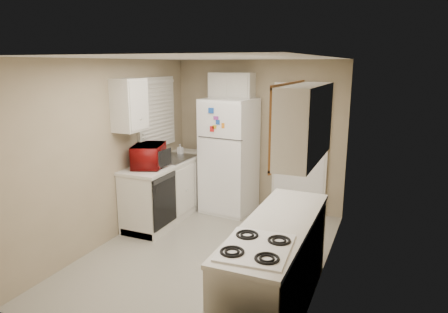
% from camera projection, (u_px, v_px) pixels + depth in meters
% --- Properties ---
extents(floor, '(3.80, 3.80, 0.00)m').
position_uv_depth(floor, '(208.00, 253.00, 5.04)').
color(floor, '#B0AC9F').
rests_on(floor, ground).
extents(ceiling, '(3.80, 3.80, 0.00)m').
position_uv_depth(ceiling, '(207.00, 58.00, 4.49)').
color(ceiling, white).
rests_on(ceiling, floor).
extents(wall_left, '(3.80, 3.80, 0.00)m').
position_uv_depth(wall_left, '(113.00, 151.00, 5.30)').
color(wall_left, tan).
rests_on(wall_left, floor).
extents(wall_right, '(3.80, 3.80, 0.00)m').
position_uv_depth(wall_right, '(327.00, 174.00, 4.23)').
color(wall_right, tan).
rests_on(wall_right, floor).
extents(wall_back, '(2.80, 2.80, 0.00)m').
position_uv_depth(wall_back, '(258.00, 136.00, 6.47)').
color(wall_back, tan).
rests_on(wall_back, floor).
extents(wall_front, '(2.80, 2.80, 0.00)m').
position_uv_depth(wall_front, '(101.00, 215.00, 3.07)').
color(wall_front, tan).
rests_on(wall_front, floor).
extents(left_counter, '(0.60, 1.80, 0.90)m').
position_uv_depth(left_counter, '(169.00, 189.00, 6.16)').
color(left_counter, silver).
rests_on(left_counter, floor).
extents(dishwasher, '(0.03, 0.58, 0.72)m').
position_uv_depth(dishwasher, '(164.00, 201.00, 5.51)').
color(dishwasher, black).
rests_on(dishwasher, floor).
extents(sink, '(0.54, 0.74, 0.16)m').
position_uv_depth(sink, '(173.00, 161.00, 6.21)').
color(sink, gray).
rests_on(sink, left_counter).
extents(microwave, '(0.66, 0.51, 0.39)m').
position_uv_depth(microwave, '(149.00, 157.00, 5.67)').
color(microwave, maroon).
rests_on(microwave, left_counter).
extents(soap_bottle, '(0.09, 0.09, 0.16)m').
position_uv_depth(soap_bottle, '(180.00, 148.00, 6.48)').
color(soap_bottle, silver).
rests_on(soap_bottle, left_counter).
extents(window_blinds, '(0.10, 0.98, 1.08)m').
position_uv_depth(window_blinds, '(157.00, 113.00, 6.14)').
color(window_blinds, silver).
rests_on(window_blinds, wall_left).
extents(upper_cabinet_left, '(0.30, 0.45, 0.70)m').
position_uv_depth(upper_cabinet_left, '(130.00, 105.00, 5.31)').
color(upper_cabinet_left, silver).
rests_on(upper_cabinet_left, wall_left).
extents(refrigerator, '(0.81, 0.79, 1.81)m').
position_uv_depth(refrigerator, '(229.00, 156.00, 6.34)').
color(refrigerator, white).
rests_on(refrigerator, floor).
extents(cabinet_over_fridge, '(0.70, 0.30, 0.40)m').
position_uv_depth(cabinet_over_fridge, '(232.00, 85.00, 6.31)').
color(cabinet_over_fridge, silver).
rests_on(cabinet_over_fridge, wall_back).
extents(interior_door, '(0.86, 0.06, 2.08)m').
position_uv_depth(interior_door, '(300.00, 150.00, 6.20)').
color(interior_door, white).
rests_on(interior_door, floor).
extents(right_counter, '(0.60, 2.00, 0.90)m').
position_uv_depth(right_counter, '(276.00, 267.00, 3.80)').
color(right_counter, silver).
rests_on(right_counter, floor).
extents(stove, '(0.58, 0.69, 0.80)m').
position_uv_depth(stove, '(255.00, 304.00, 3.30)').
color(stove, white).
rests_on(stove, floor).
extents(upper_cabinet_right, '(0.30, 1.20, 0.70)m').
position_uv_depth(upper_cabinet_right, '(305.00, 123.00, 3.70)').
color(upper_cabinet_right, silver).
rests_on(upper_cabinet_right, wall_right).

